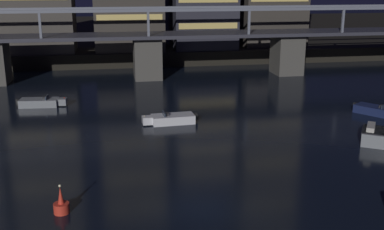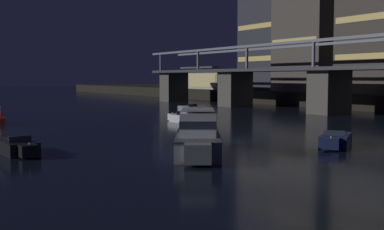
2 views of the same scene
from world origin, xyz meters
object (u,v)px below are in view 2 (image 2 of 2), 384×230
object	(u,v)px
river_bridge	(329,83)
waterfront_pavilion	(212,79)
speedboat_mid_center	(17,147)
channel_buoy	(1,119)
tower_west_low	(273,11)
cabin_cruiser_near_left	(198,137)
speedboat_mid_left	(335,140)
speedboat_near_right	(185,119)
speedboat_near_center	(191,109)

from	to	relation	value
river_bridge	waterfront_pavilion	distance (m)	45.24
speedboat_mid_center	channel_buoy	xyz separation A→B (m)	(-20.92, 3.11, 0.06)
river_bridge	tower_west_low	distance (m)	34.43
tower_west_low	cabin_cruiser_near_left	world-z (taller)	tower_west_low
cabin_cruiser_near_left	speedboat_mid_center	size ratio (longest dim) A/B	1.68
waterfront_pavilion	speedboat_mid_left	world-z (taller)	waterfront_pavilion
cabin_cruiser_near_left	tower_west_low	bearing A→B (deg)	134.74
river_bridge	speedboat_mid_center	distance (m)	43.45
cabin_cruiser_near_left	speedboat_mid_left	xyz separation A→B (m)	(2.13, 9.78, -0.64)
tower_west_low	waterfront_pavilion	xyz separation A→B (m)	(-15.67, -3.25, -12.73)
speedboat_near_right	river_bridge	bearing A→B (deg)	90.86
speedboat_mid_center	river_bridge	bearing A→B (deg)	107.21
cabin_cruiser_near_left	channel_buoy	distance (m)	27.62
cabin_cruiser_near_left	speedboat_near_center	distance (m)	36.44
speedboat_near_right	speedboat_mid_left	size ratio (longest dim) A/B	1.10
waterfront_pavilion	speedboat_mid_left	xyz separation A→B (m)	(64.56, -34.15, -4.02)
speedboat_mid_left	speedboat_mid_center	distance (m)	20.77
speedboat_mid_left	channel_buoy	size ratio (longest dim) A/B	2.69
river_bridge	speedboat_mid_center	xyz separation A→B (m)	(12.81, -41.36, -3.61)
waterfront_pavilion	channel_buoy	bearing A→B (deg)	-54.69
speedboat_mid_center	channel_buoy	distance (m)	21.15
speedboat_near_right	channel_buoy	xyz separation A→B (m)	(-8.44, -16.59, 0.06)
speedboat_near_right	speedboat_mid_center	distance (m)	23.32
river_bridge	speedboat_mid_left	size ratio (longest dim) A/B	17.96
speedboat_mid_left	speedboat_near_center	bearing A→B (deg)	164.64
speedboat_near_center	speedboat_mid_left	bearing A→B (deg)	-15.36
speedboat_mid_left	channel_buoy	world-z (taller)	channel_buoy
speedboat_mid_left	speedboat_mid_center	world-z (taller)	same
tower_west_low	channel_buoy	size ratio (longest dim) A/B	17.19
cabin_cruiser_near_left	speedboat_near_center	xyz separation A→B (m)	(-31.14, 18.92, -0.64)
speedboat_near_center	speedboat_near_right	world-z (taller)	same
waterfront_pavilion	cabin_cruiser_near_left	bearing A→B (deg)	-35.13
speedboat_near_right	channel_buoy	size ratio (longest dim) A/B	2.97
channel_buoy	river_bridge	bearing A→B (deg)	78.03
waterfront_pavilion	cabin_cruiser_near_left	size ratio (longest dim) A/B	1.41
cabin_cruiser_near_left	channel_buoy	size ratio (longest dim) A/B	5.00
river_bridge	speedboat_mid_left	world-z (taller)	river_bridge
speedboat_near_center	speedboat_near_right	size ratio (longest dim) A/B	1.00
speedboat_near_center	channel_buoy	distance (m)	25.51
tower_west_low	speedboat_near_center	world-z (taller)	tower_west_low
speedboat_near_center	speedboat_near_right	xyz separation A→B (m)	(12.68, -8.56, 0.00)
river_bridge	tower_west_low	size ratio (longest dim) A/B	2.81
cabin_cruiser_near_left	speedboat_mid_left	bearing A→B (deg)	77.74
cabin_cruiser_near_left	speedboat_near_right	world-z (taller)	cabin_cruiser_near_left
river_bridge	channel_buoy	distance (m)	39.26
waterfront_pavilion	tower_west_low	bearing A→B (deg)	11.73
channel_buoy	waterfront_pavilion	bearing A→B (deg)	125.31
speedboat_near_center	channel_buoy	size ratio (longest dim) A/B	2.97
speedboat_mid_left	waterfront_pavilion	bearing A→B (deg)	152.12
speedboat_mid_center	cabin_cruiser_near_left	bearing A→B (deg)	57.37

